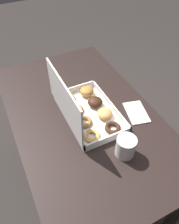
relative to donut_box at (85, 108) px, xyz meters
The scene contains 5 objects.
ground_plane 0.81m from the donut_box, 34.19° to the left, with size 8.00×8.00×0.00m, color #2D2826.
dining_table 0.17m from the donut_box, 34.19° to the left, with size 1.20×0.72×0.76m.
donut_box is the anchor object (origin of this frame).
coffee_mug 0.30m from the donut_box, 169.11° to the right, with size 0.09×0.09×0.10m.
paper_napkin 0.27m from the donut_box, 112.89° to the right, with size 0.18×0.14×0.01m.
Camera 1 is at (-0.72, 0.31, 1.60)m, focal length 35.00 mm.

